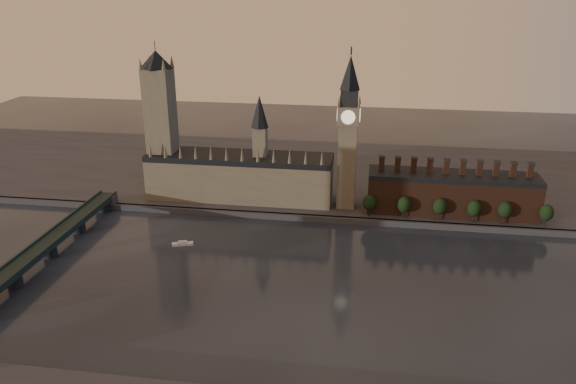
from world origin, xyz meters
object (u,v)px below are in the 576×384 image
Objects in this scene: victoria_tower at (161,119)px; river_boat at (183,244)px; westminster_bridge at (29,261)px; big_ben at (348,131)px.

victoria_tower is 99.31m from river_boat.
big_ben is at bearing 34.33° from westminster_bridge.
big_ben is 0.54× the size of westminster_bridge.
westminster_bridge is at bearing -106.56° from victoria_tower.
victoria_tower is 130.12m from big_ben.
river_boat is at bearing -144.52° from big_ben.
big_ben reaches higher than westminster_bridge.
river_boat is at bearing -63.62° from victoria_tower.
victoria_tower is 0.54× the size of westminster_bridge.
westminster_bridge is at bearing -164.42° from river_boat.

